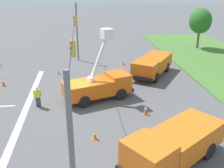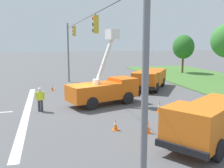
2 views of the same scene
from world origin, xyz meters
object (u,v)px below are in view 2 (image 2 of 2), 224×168
utility_truck_support_far (210,119)px  utility_truck_support_near (150,78)px  traffic_cone_mid_right (52,88)px  traffic_cone_near_bucket (116,125)px  traffic_cone_foreground_left (117,81)px  utility_truck_bucket_lift (104,88)px  traffic_cone_far_left (159,107)px  road_worker (40,98)px  traffic_cone_lane_edge_a (148,127)px  tree_far_west (183,47)px

utility_truck_support_far → utility_truck_support_near: bearing=169.5°
traffic_cone_mid_right → traffic_cone_near_bucket: (13.30, 3.28, 0.02)m
traffic_cone_foreground_left → traffic_cone_mid_right: (2.46, -7.62, -0.07)m
utility_truck_bucket_lift → traffic_cone_far_left: size_ratio=7.74×
road_worker → utility_truck_support_near: bearing=120.3°
traffic_cone_far_left → road_worker: bearing=-105.8°
utility_truck_bucket_lift → utility_truck_support_near: bearing=132.0°
road_worker → traffic_cone_far_left: bearing=74.2°
traffic_cone_far_left → utility_truck_support_near: bearing=162.3°
traffic_cone_lane_edge_a → utility_truck_support_far: bearing=52.0°
utility_truck_support_near → traffic_cone_far_left: size_ratio=8.58×
tree_far_west → traffic_cone_far_left: 24.16m
tree_far_west → traffic_cone_far_left: (20.07, -12.93, -3.70)m
road_worker → utility_truck_support_far: bearing=46.0°
traffic_cone_lane_edge_a → traffic_cone_far_left: traffic_cone_far_left is taller
traffic_cone_mid_right → traffic_cone_far_left: size_ratio=0.78×
road_worker → traffic_cone_near_bucket: 6.85m
utility_truck_bucket_lift → utility_truck_support_near: size_ratio=0.90×
utility_truck_bucket_lift → road_worker: utility_truck_bucket_lift is taller
traffic_cone_near_bucket → traffic_cone_far_left: bearing=125.7°
traffic_cone_mid_right → traffic_cone_far_left: traffic_cone_far_left is taller
traffic_cone_foreground_left → traffic_cone_lane_edge_a: traffic_cone_foreground_left is taller
traffic_cone_mid_right → traffic_cone_near_bucket: traffic_cone_near_bucket is taller
utility_truck_bucket_lift → traffic_cone_mid_right: 8.16m
utility_truck_support_far → traffic_cone_mid_right: utility_truck_support_far is taller
utility_truck_support_near → road_worker: (6.56, -11.23, -0.19)m
traffic_cone_mid_right → traffic_cone_lane_edge_a: traffic_cone_lane_edge_a is taller
traffic_cone_near_bucket → road_worker: bearing=-140.8°
utility_truck_support_near → road_worker: bearing=-59.7°
traffic_cone_mid_right → traffic_cone_far_left: bearing=35.3°
traffic_cone_foreground_left → traffic_cone_mid_right: traffic_cone_foreground_left is taller
utility_truck_bucket_lift → traffic_cone_mid_right: bearing=-150.3°
tree_far_west → utility_truck_support_near: bearing=-42.1°
utility_truck_support_near → road_worker: 13.00m
traffic_cone_foreground_left → traffic_cone_mid_right: bearing=-72.1°
traffic_cone_mid_right → traffic_cone_far_left: 12.72m
traffic_cone_mid_right → traffic_cone_lane_edge_a: 15.06m
utility_truck_support_near → utility_truck_support_far: 15.01m
utility_truck_bucket_lift → traffic_cone_lane_edge_a: bearing=7.2°
utility_truck_support_near → traffic_cone_mid_right: bearing=-98.1°
utility_truck_support_near → traffic_cone_near_bucket: size_ratio=10.41×
road_worker → traffic_cone_lane_edge_a: (6.21, 5.95, -0.66)m
utility_truck_bucket_lift → road_worker: bearing=-78.9°
tree_far_west → traffic_cone_far_left: bearing=-32.8°
tree_far_west → traffic_cone_near_bucket: bearing=-36.5°
tree_far_west → utility_truck_bucket_lift: size_ratio=0.95×
utility_truck_support_far → traffic_cone_lane_edge_a: utility_truck_support_far is taller
traffic_cone_mid_right → traffic_cone_near_bucket: size_ratio=0.95×
utility_truck_support_far → traffic_cone_lane_edge_a: size_ratio=9.78×
traffic_cone_lane_edge_a → traffic_cone_far_left: 4.55m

